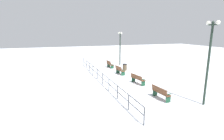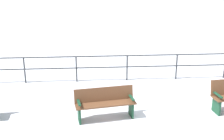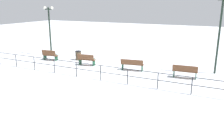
# 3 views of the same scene
# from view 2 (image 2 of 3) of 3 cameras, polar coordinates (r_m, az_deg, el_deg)

# --- Properties ---
(ground_plane) EXTENTS (80.00, 80.00, 0.00)m
(ground_plane) POSITION_cam_2_polar(r_m,az_deg,el_deg) (8.89, 11.40, -8.52)
(ground_plane) COLOR white
(ground_plane) RESTS_ON ground
(bench_second) EXTENTS (0.74, 1.74, 0.87)m
(bench_second) POSITION_cam_2_polar(r_m,az_deg,el_deg) (8.39, -1.33, -6.19)
(bench_second) COLOR brown
(bench_second) RESTS_ON ground
(waterfront_railing) EXTENTS (0.05, 17.15, 0.99)m
(waterfront_railing) POSITION_cam_2_polar(r_m,az_deg,el_deg) (11.37, 7.66, 1.36)
(waterfront_railing) COLOR #26282D
(waterfront_railing) RESTS_ON ground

